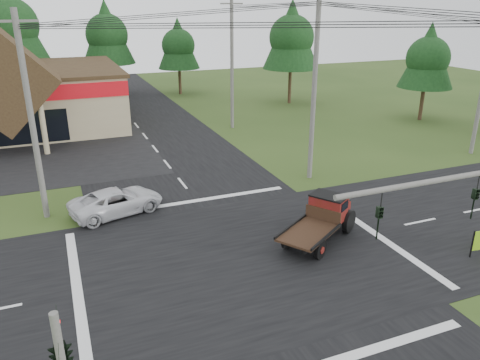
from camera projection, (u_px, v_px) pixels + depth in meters
ground at (242, 259)px, 20.82m from camera, size 120.00×120.00×0.00m
road_ns at (242, 259)px, 20.81m from camera, size 12.00×120.00×0.02m
road_ew at (242, 259)px, 20.81m from camera, size 120.00×12.00×0.02m
traffic_signal_corner at (59, 341)px, 10.60m from camera, size 0.53×2.48×4.40m
utility_pole_nw at (31, 117)px, 23.04m from camera, size 2.00×0.30×10.50m
utility_pole_ne at (314, 87)px, 28.45m from camera, size 2.00×0.30×11.50m
utility_pole_n at (232, 63)px, 40.64m from camera, size 2.00×0.30×11.20m
tree_row_c at (10, 22)px, 49.76m from camera, size 7.28×7.28×13.13m
tree_row_d at (107, 33)px, 54.59m from camera, size 6.16×6.16×11.11m
tree_row_e at (178, 44)px, 56.13m from camera, size 5.04×5.04×9.09m
tree_side_ne at (292, 35)px, 50.48m from camera, size 6.16×6.16×11.11m
tree_side_e_near at (428, 56)px, 43.35m from camera, size 5.04×5.04×9.09m
antique_flatbed_truck at (319, 221)px, 22.04m from camera, size 5.21×4.29×2.08m
white_pickup at (117, 201)px, 25.14m from camera, size 5.38×3.52×1.38m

